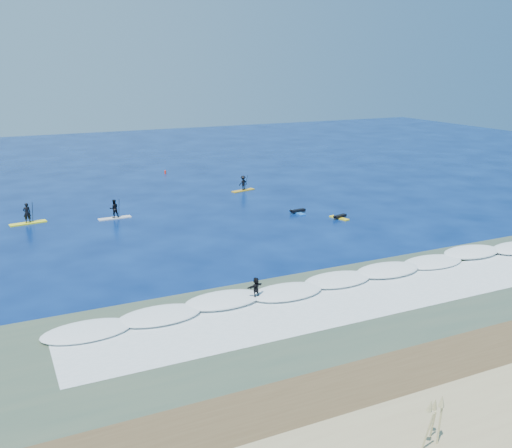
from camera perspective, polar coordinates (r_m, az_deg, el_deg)
name	(u,v)px	position (r m, az deg, el deg)	size (l,w,h in m)	color
ground	(258,242)	(45.37, 0.19, -1.81)	(160.00, 160.00, 0.00)	#031340
wet_sand_strip	(456,368)	(29.06, 19.36, -13.45)	(90.00, 5.00, 0.08)	#4E3C24
shallow_water	(362,308)	(34.10, 10.51, -8.26)	(90.00, 13.00, 0.01)	#384D3C
breaking_wave	(325,285)	(37.13, 6.90, -6.05)	(40.00, 6.00, 0.30)	white
whitewater	(352,302)	(34.84, 9.54, -7.68)	(34.00, 5.00, 0.02)	silver
sup_paddler_left	(27,216)	(54.20, -21.89, 0.73)	(3.18, 1.19, 2.18)	#FFF81B
sup_paddler_center	(114,210)	(53.48, -13.99, 1.33)	(2.96, 0.81, 2.07)	silver
sup_paddler_right	(243,184)	(63.24, -1.30, 4.02)	(2.90, 1.40, 1.98)	gold
prone_paddler_near	(339,217)	(52.64, 8.34, 0.70)	(1.60, 2.10, 0.42)	yellow
prone_paddler_far	(297,211)	(54.14, 4.14, 1.27)	(1.72, 2.19, 0.45)	blue
wave_surfer	(256,289)	(34.21, -0.01, -6.50)	(1.91, 1.03, 1.34)	white
marker_buoy	(165,172)	(73.97, -9.06, 5.16)	(0.24, 0.24, 0.57)	red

